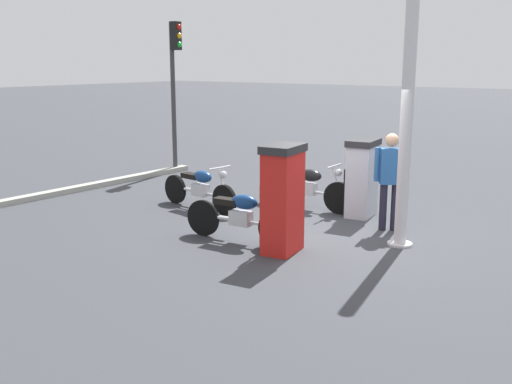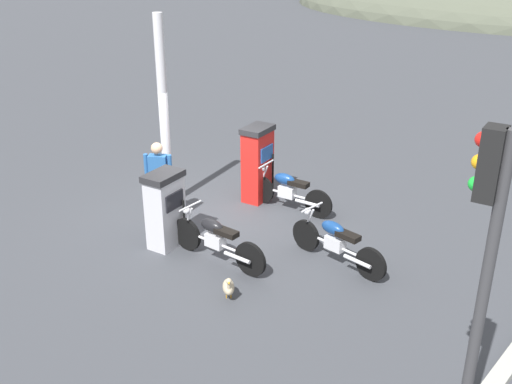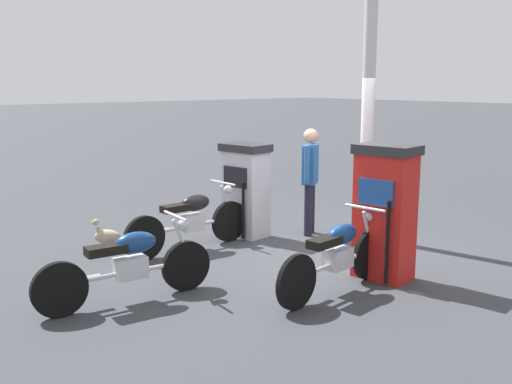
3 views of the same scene
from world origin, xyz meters
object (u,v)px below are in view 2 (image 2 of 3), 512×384
at_px(motorcycle_extra, 336,241).
at_px(canopy_support_pole, 164,118).
at_px(attendant_person, 159,177).
at_px(fuel_pump_far, 258,163).
at_px(motorcycle_near_pump, 216,239).
at_px(roadside_traffic_light, 483,251).
at_px(wandering_duck, 228,287).
at_px(motorcycle_far_pump, 288,189).
at_px(fuel_pump_near, 165,209).

height_order(motorcycle_extra, canopy_support_pole, canopy_support_pole).
distance_m(motorcycle_extra, attendant_person, 3.82).
relative_size(fuel_pump_far, motorcycle_near_pump, 0.79).
distance_m(fuel_pump_far, roadside_traffic_light, 7.67).
bearing_deg(attendant_person, motorcycle_extra, 12.48).
height_order(fuel_pump_far, wandering_duck, fuel_pump_far).
distance_m(motorcycle_far_pump, canopy_support_pole, 3.00).
bearing_deg(motorcycle_extra, fuel_pump_near, -153.32).
height_order(motorcycle_extra, wandering_duck, motorcycle_extra).
bearing_deg(attendant_person, motorcycle_far_pump, 51.48).
distance_m(motorcycle_extra, roadside_traffic_light, 4.92).
bearing_deg(roadside_traffic_light, attendant_person, 163.88).
height_order(fuel_pump_near, motorcycle_near_pump, fuel_pump_near).
relative_size(fuel_pump_near, attendant_person, 0.86).
distance_m(roadside_traffic_light, canopy_support_pole, 8.05).
distance_m(fuel_pump_near, wandering_duck, 2.27).
bearing_deg(fuel_pump_far, motorcycle_extra, -24.60).
xyz_separation_m(fuel_pump_near, motorcycle_extra, (2.85, 1.43, -0.31)).
bearing_deg(canopy_support_pole, motorcycle_extra, 1.52).
distance_m(wandering_duck, roadside_traffic_light, 4.81).
relative_size(fuel_pump_near, fuel_pump_far, 0.88).
xyz_separation_m(motorcycle_extra, roadside_traffic_light, (3.33, -2.85, 2.23)).
bearing_deg(roadside_traffic_light, fuel_pump_far, 146.12).
xyz_separation_m(fuel_pump_near, canopy_support_pole, (-1.35, 1.32, 1.21)).
bearing_deg(motorcycle_extra, wandering_duck, -109.76).
bearing_deg(motorcycle_near_pump, attendant_person, 166.30).
distance_m(motorcycle_far_pump, motorcycle_extra, 2.39).
bearing_deg(fuel_pump_far, fuel_pump_near, -89.99).
height_order(motorcycle_far_pump, attendant_person, attendant_person).
xyz_separation_m(fuel_pump_far, motorcycle_far_pump, (0.84, -0.02, -0.39)).
height_order(fuel_pump_near, motorcycle_extra, fuel_pump_near).
relative_size(motorcycle_near_pump, motorcycle_far_pump, 1.06).
bearing_deg(attendant_person, wandering_duck, -22.87).
bearing_deg(wandering_duck, motorcycle_extra, 70.24).
relative_size(motorcycle_near_pump, motorcycle_extra, 1.04).
bearing_deg(wandering_duck, fuel_pump_far, 122.13).
xyz_separation_m(motorcycle_far_pump, wandering_duck, (1.27, -3.35, -0.24)).
bearing_deg(roadside_traffic_light, motorcycle_extra, 139.49).
bearing_deg(canopy_support_pole, wandering_duck, -29.32).
relative_size(fuel_pump_far, wandering_duck, 3.56).
distance_m(wandering_duck, canopy_support_pole, 4.34).
xyz_separation_m(motorcycle_near_pump, motorcycle_far_pump, (-0.30, 2.59, 0.01)).
height_order(fuel_pump_far, roadside_traffic_light, roadside_traffic_light).
relative_size(fuel_pump_near, wandering_duck, 3.12).
xyz_separation_m(motorcycle_far_pump, motorcycle_extra, (2.01, -1.29, -0.03)).
distance_m(motorcycle_far_pump, roadside_traffic_light, 7.11).
bearing_deg(motorcycle_far_pump, attendant_person, -128.52).
bearing_deg(motorcycle_far_pump, canopy_support_pole, -147.45).
distance_m(fuel_pump_far, attendant_person, 2.29).
xyz_separation_m(motorcycle_near_pump, motorcycle_extra, (1.71, 1.30, -0.01)).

